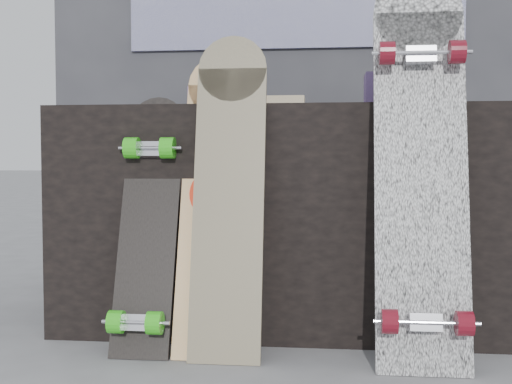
# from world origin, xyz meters

# --- Properties ---
(ground) EXTENTS (60.00, 60.00, 0.00)m
(ground) POSITION_xyz_m (0.00, 0.00, 0.00)
(ground) COLOR slate
(ground) RESTS_ON ground
(vendor_table) EXTENTS (1.60, 0.60, 0.80)m
(vendor_table) POSITION_xyz_m (0.00, 0.50, 0.40)
(vendor_table) COLOR black
(vendor_table) RESTS_ON ground
(booth) EXTENTS (2.40, 0.22, 2.20)m
(booth) POSITION_xyz_m (0.00, 1.35, 1.10)
(booth) COLOR #35353A
(booth) RESTS_ON ground
(merch_box_purple) EXTENTS (0.18, 0.12, 0.10)m
(merch_box_purple) POSITION_xyz_m (-0.29, 0.64, 0.85)
(merch_box_purple) COLOR #5F3F81
(merch_box_purple) RESTS_ON vendor_table
(merch_box_small) EXTENTS (0.14, 0.14, 0.12)m
(merch_box_small) POSITION_xyz_m (0.36, 0.45, 0.86)
(merch_box_small) COLOR #5F3F81
(merch_box_small) RESTS_ON vendor_table
(merch_box_flat) EXTENTS (0.22, 0.10, 0.06)m
(merch_box_flat) POSITION_xyz_m (-0.04, 0.61, 0.83)
(merch_box_flat) COLOR #D1B78C
(merch_box_flat) RESTS_ON vendor_table
(longboard_geisha) EXTENTS (0.23, 0.33, 0.98)m
(longboard_geisha) POSITION_xyz_m (-0.20, 0.20, 0.52)
(longboard_geisha) COLOR #D5B790
(longboard_geisha) RESTS_ON ground
(longboard_celtic) EXTENTS (0.22, 0.24, 1.02)m
(longboard_celtic) POSITION_xyz_m (-0.15, 0.13, 0.54)
(longboard_celtic) COLOR #C6B887
(longboard_celtic) RESTS_ON ground
(longboard_cascadia) EXTENTS (0.27, 0.33, 1.21)m
(longboard_cascadia) POSITION_xyz_m (0.44, 0.09, 0.63)
(longboard_cascadia) COLOR white
(longboard_cascadia) RESTS_ON ground
(skateboard_dark) EXTENTS (0.19, 0.34, 0.83)m
(skateboard_dark) POSITION_xyz_m (-0.42, 0.15, 0.43)
(skateboard_dark) COLOR black
(skateboard_dark) RESTS_ON ground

